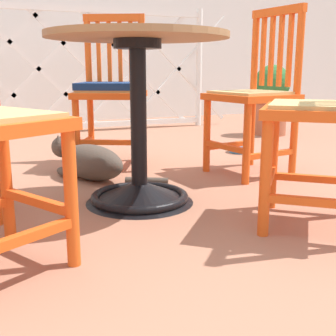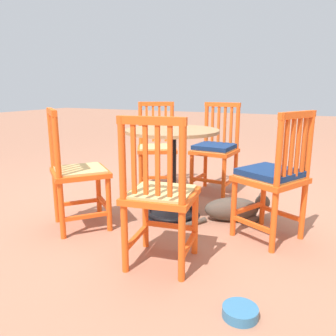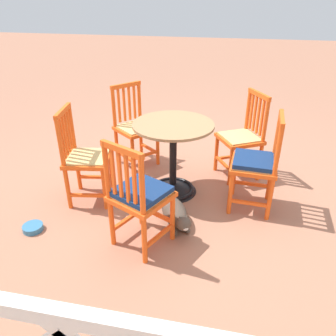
% 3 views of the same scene
% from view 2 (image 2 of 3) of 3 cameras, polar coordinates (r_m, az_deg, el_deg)
% --- Properties ---
extents(ground_plane, '(24.00, 24.00, 0.00)m').
position_cam_2_polar(ground_plane, '(2.95, -1.57, -7.62)').
color(ground_plane, '#A36B51').
extents(cafe_table, '(0.76, 0.76, 0.73)m').
position_cam_2_polar(cafe_table, '(2.82, 0.67, -2.49)').
color(cafe_table, black).
rests_on(cafe_table, ground_plane).
extents(orange_chair_facing_out, '(0.55, 0.55, 0.91)m').
position_cam_2_polar(orange_chair_facing_out, '(3.57, -1.89, 3.31)').
color(orange_chair_facing_out, '#EA5619').
rests_on(orange_chair_facing_out, ground_plane).
extents(orange_chair_at_corner, '(0.56, 0.56, 0.91)m').
position_cam_2_polar(orange_chair_at_corner, '(2.64, -15.23, -0.76)').
color(orange_chair_at_corner, '#EA5619').
rests_on(orange_chair_at_corner, ground_plane).
extents(orange_chair_near_fence, '(0.46, 0.46, 0.91)m').
position_cam_2_polar(orange_chair_near_fence, '(1.99, -1.35, -4.84)').
color(orange_chair_near_fence, '#EA5619').
rests_on(orange_chair_near_fence, ground_plane).
extents(orange_chair_by_planter, '(0.54, 0.54, 0.91)m').
position_cam_2_polar(orange_chair_by_planter, '(2.45, 17.23, -1.61)').
color(orange_chair_by_planter, '#EA5619').
rests_on(orange_chair_by_planter, ground_plane).
extents(orange_chair_tucked_in, '(0.43, 0.43, 0.91)m').
position_cam_2_polar(orange_chair_tucked_in, '(3.45, 8.00, 3.06)').
color(orange_chair_tucked_in, '#EA5619').
rests_on(orange_chair_tucked_in, ground_plane).
extents(tabby_cat, '(0.53, 0.59, 0.23)m').
position_cam_2_polar(tabby_cat, '(2.83, 11.42, -6.79)').
color(tabby_cat, '#4C4238').
rests_on(tabby_cat, ground_plane).
extents(pet_water_bowl, '(0.17, 0.17, 0.05)m').
position_cam_2_polar(pet_water_bowl, '(1.77, 12.06, -22.65)').
color(pet_water_bowl, teal).
rests_on(pet_water_bowl, ground_plane).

